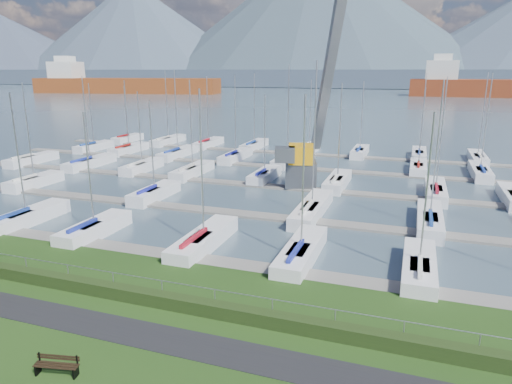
% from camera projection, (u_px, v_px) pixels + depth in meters
% --- Properties ---
extents(path, '(160.00, 2.00, 0.04)m').
position_uv_depth(path, '(148.00, 335.00, 20.81)').
color(path, black).
rests_on(path, grass).
extents(water, '(800.00, 540.00, 0.20)m').
position_uv_depth(water, '(398.00, 92.00, 260.82)').
color(water, '#455865').
extents(hedge, '(80.00, 0.70, 0.70)m').
position_uv_depth(hedge, '(176.00, 302.00, 23.09)').
color(hedge, '#223413').
rests_on(hedge, grass).
extents(fence, '(80.00, 0.04, 0.04)m').
position_uv_depth(fence, '(179.00, 284.00, 23.23)').
color(fence, '#989CA0').
rests_on(fence, grass).
extents(foothill, '(900.00, 80.00, 12.00)m').
position_uv_depth(foothill, '(403.00, 78.00, 323.01)').
color(foothill, '#475568').
rests_on(foothill, water).
extents(mountains, '(1190.00, 360.00, 115.00)m').
position_uv_depth(mountains, '(420.00, 26.00, 378.21)').
color(mountains, '#3F485C').
rests_on(mountains, water).
extents(docks, '(90.00, 41.60, 0.25)m').
position_uv_depth(docks, '(300.00, 189.00, 47.32)').
color(docks, slate).
rests_on(docks, water).
extents(bench_left, '(1.85, 0.78, 0.85)m').
position_uv_depth(bench_left, '(57.00, 365.00, 18.05)').
color(bench_left, black).
rests_on(bench_left, grass).
extents(crane, '(7.09, 13.11, 22.35)m').
position_uv_depth(crane, '(309.00, 133.00, 47.87)').
color(crane, '#5A5D62').
rests_on(crane, water).
extents(cargo_ship_west, '(100.40, 34.56, 21.50)m').
position_uv_depth(cargo_ship_west, '(119.00, 86.00, 244.18)').
color(cargo_ship_west, brown).
rests_on(cargo_ship_west, water).
extents(cargo_ship_mid, '(90.32, 19.20, 21.50)m').
position_uv_depth(cargo_ship_mid, '(504.00, 88.00, 207.33)').
color(cargo_ship_mid, maroon).
rests_on(cargo_ship_mid, water).
extents(sailboat_fleet, '(75.44, 49.65, 13.30)m').
position_uv_depth(sailboat_fleet, '(292.00, 131.00, 49.29)').
color(sailboat_fleet, white).
rests_on(sailboat_fleet, water).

